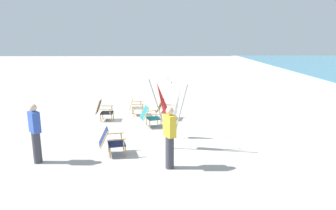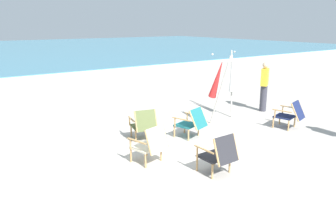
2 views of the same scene
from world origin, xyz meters
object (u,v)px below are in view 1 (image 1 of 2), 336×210
Objects in this scene: beach_chair_back_left at (103,110)px; person_by_waterline at (170,137)px; beach_chair_front_left at (134,106)px; person_near_chairs at (35,133)px; beach_chair_far_center at (165,109)px; umbrella_furled_red at (162,99)px; umbrella_furled_white at (176,106)px; beach_chair_mid_center at (111,141)px; beach_chair_back_right at (150,116)px.

person_by_waterline is (4.50, 2.62, 0.41)m from beach_chair_back_left.
person_near_chairs is (4.92, -2.12, 0.41)m from beach_chair_front_left.
beach_chair_far_center is 2.53m from umbrella_furled_red.
beach_chair_mid_center is at bearing -78.56° from umbrella_furled_white.
umbrella_furled_red is 2.39m from person_by_waterline.
person_near_chairs is at bearing -12.78° from beach_chair_back_left.
person_near_chairs is at bearing -74.29° from beach_chair_mid_center.
beach_chair_far_center is 1.00× the size of beach_chair_front_left.
person_near_chairs is at bearing -59.51° from umbrella_furled_red.
beach_chair_back_left is 1.00× the size of beach_chair_front_left.
umbrella_furled_white is (-0.38, 1.88, 0.92)m from beach_chair_mid_center.
beach_chair_far_center is at bearing -174.10° from umbrella_furled_white.
beach_chair_far_center is 0.96× the size of beach_chair_mid_center.
beach_chair_far_center is 4.71m from person_by_waterline.
umbrella_furled_red reaches higher than person_by_waterline.
beach_chair_back_right is 0.54× the size of person_by_waterline.
beach_chair_back_right is 1.84m from beach_chair_front_left.
person_by_waterline is (0.90, 1.67, 0.41)m from beach_chair_mid_center.
beach_chair_far_center is at bearing 64.85° from beach_chair_front_left.
beach_chair_back_left is at bearing -132.29° from umbrella_furled_red.
person_near_chairs is (4.32, -3.41, 0.41)m from beach_chair_far_center.
beach_chair_back_right is 3.70m from person_by_waterline.
beach_chair_front_left is at bearing 156.69° from person_near_chairs.
beach_chair_back_right is 0.43× the size of umbrella_furled_white.
beach_chair_front_left is (-1.69, -0.73, 0.01)m from beach_chair_back_right.
umbrella_furled_white is at bearing 103.59° from person_near_chairs.
beach_chair_front_left is at bearing -157.72° from umbrella_furled_white.
umbrella_furled_red is at bearing -2.20° from beach_chair_far_center.
beach_chair_back_right is 2.88m from beach_chair_mid_center.
beach_chair_back_right is at bearing -158.57° from umbrella_furled_white.
person_near_chairs reaches higher than beach_chair_far_center.
person_by_waterline reaches higher than beach_chair_far_center.
beach_chair_back_left is 0.50× the size of person_near_chairs.
beach_chair_far_center is at bearing 177.80° from umbrella_furled_red.
beach_chair_back_left is 5.22m from person_by_waterline.
beach_chair_mid_center is 1.05× the size of beach_chair_front_left.
beach_chair_back_right is (0.89, 1.92, -0.01)m from beach_chair_back_left.
beach_chair_back_left is at bearing 167.22° from person_near_chairs.
umbrella_furled_red is (-1.05, -0.44, -0.01)m from umbrella_furled_white.
person_by_waterline is at bearing 30.17° from beach_chair_back_left.
beach_chair_back_left is at bearing -85.61° from beach_chair_far_center.
beach_chair_back_left is 1.43m from beach_chair_front_left.
person_near_chairs is at bearing -76.41° from umbrella_furled_white.
beach_chair_back_right is 0.54× the size of person_near_chairs.
person_near_chairs is (1.96, -3.32, -0.49)m from umbrella_furled_red.
beach_chair_back_right is 4.33m from person_near_chairs.
beach_chair_back_left is 0.40× the size of umbrella_furled_red.
person_near_chairs is 3.57m from person_by_waterline.
umbrella_furled_red is at bearing 20.15° from beach_chair_back_right.
person_by_waterline is at bearing 83.97° from person_near_chairs.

